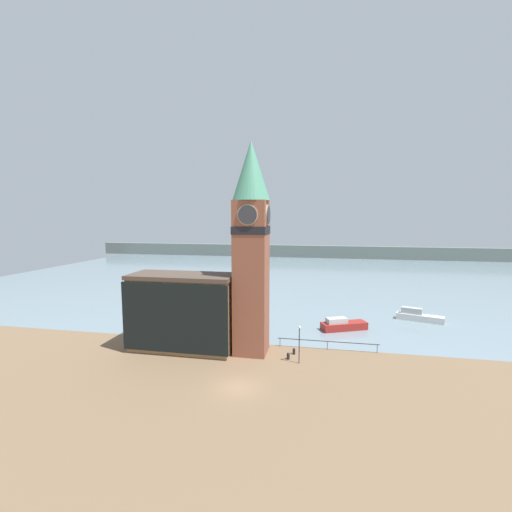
{
  "coord_description": "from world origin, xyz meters",
  "views": [
    {
      "loc": [
        7.67,
        -30.6,
        16.32
      ],
      "look_at": [
        0.51,
        6.6,
        12.09
      ],
      "focal_mm": 24.0,
      "sensor_mm": 36.0,
      "label": 1
    }
  ],
  "objects_px": {
    "clock_tower": "(251,243)",
    "mooring_bollard_far": "(294,351)",
    "pier_building": "(183,312)",
    "boat_far": "(418,316)",
    "mooring_bollard_near": "(288,356)",
    "lamp_post": "(299,338)",
    "boat_near": "(343,325)"
  },
  "relations": [
    {
      "from": "clock_tower",
      "to": "mooring_bollard_far",
      "type": "relative_size",
      "value": 32.65
    },
    {
      "from": "pier_building",
      "to": "mooring_bollard_near",
      "type": "relative_size",
      "value": 16.52
    },
    {
      "from": "pier_building",
      "to": "mooring_bollard_far",
      "type": "distance_m",
      "value": 14.44
    },
    {
      "from": "boat_near",
      "to": "boat_far",
      "type": "xyz_separation_m",
      "value": [
        12.04,
        6.79,
        0.04
      ]
    },
    {
      "from": "mooring_bollard_near",
      "to": "lamp_post",
      "type": "relative_size",
      "value": 0.18
    },
    {
      "from": "boat_far",
      "to": "lamp_post",
      "type": "relative_size",
      "value": 1.62
    },
    {
      "from": "clock_tower",
      "to": "lamp_post",
      "type": "bearing_deg",
      "value": -20.04
    },
    {
      "from": "mooring_bollard_near",
      "to": "lamp_post",
      "type": "bearing_deg",
      "value": -33.91
    },
    {
      "from": "mooring_bollard_far",
      "to": "lamp_post",
      "type": "bearing_deg",
      "value": -72.81
    },
    {
      "from": "mooring_bollard_far",
      "to": "lamp_post",
      "type": "distance_m",
      "value": 3.65
    },
    {
      "from": "pier_building",
      "to": "mooring_bollard_near",
      "type": "bearing_deg",
      "value": -3.2
    },
    {
      "from": "pier_building",
      "to": "lamp_post",
      "type": "height_order",
      "value": "pier_building"
    },
    {
      "from": "mooring_bollard_near",
      "to": "mooring_bollard_far",
      "type": "relative_size",
      "value": 1.02
    },
    {
      "from": "boat_near",
      "to": "mooring_bollard_far",
      "type": "xyz_separation_m",
      "value": [
        -6.29,
        -10.46,
        -0.29
      ]
    },
    {
      "from": "mooring_bollard_near",
      "to": "mooring_bollard_far",
      "type": "distance_m",
      "value": 1.68
    },
    {
      "from": "boat_near",
      "to": "mooring_bollard_near",
      "type": "distance_m",
      "value": 13.85
    },
    {
      "from": "mooring_bollard_near",
      "to": "boat_far",
      "type": "bearing_deg",
      "value": 44.96
    },
    {
      "from": "boat_far",
      "to": "pier_building",
      "type": "bearing_deg",
      "value": -132.48
    },
    {
      "from": "pier_building",
      "to": "boat_far",
      "type": "height_order",
      "value": "pier_building"
    },
    {
      "from": "boat_far",
      "to": "mooring_bollard_far",
      "type": "bearing_deg",
      "value": -118.66
    },
    {
      "from": "clock_tower",
      "to": "boat_far",
      "type": "relative_size",
      "value": 3.59
    },
    {
      "from": "mooring_bollard_near",
      "to": "mooring_bollard_far",
      "type": "xyz_separation_m",
      "value": [
        0.53,
        1.59,
        -0.01
      ]
    },
    {
      "from": "pier_building",
      "to": "boat_near",
      "type": "bearing_deg",
      "value": 29.44
    },
    {
      "from": "clock_tower",
      "to": "lamp_post",
      "type": "height_order",
      "value": "clock_tower"
    },
    {
      "from": "boat_near",
      "to": "lamp_post",
      "type": "distance_m",
      "value": 14.24
    },
    {
      "from": "pier_building",
      "to": "boat_far",
      "type": "relative_size",
      "value": 1.86
    },
    {
      "from": "pier_building",
      "to": "lamp_post",
      "type": "distance_m",
      "value": 14.71
    },
    {
      "from": "clock_tower",
      "to": "boat_near",
      "type": "height_order",
      "value": "clock_tower"
    },
    {
      "from": "pier_building",
      "to": "boat_far",
      "type": "xyz_separation_m",
      "value": [
        32.08,
        18.1,
        -4.01
      ]
    },
    {
      "from": "mooring_bollard_far",
      "to": "boat_far",
      "type": "bearing_deg",
      "value": 43.25
    },
    {
      "from": "clock_tower",
      "to": "mooring_bollard_far",
      "type": "xyz_separation_m",
      "value": [
        5.16,
        0.3,
        -12.99
      ]
    },
    {
      "from": "boat_far",
      "to": "mooring_bollard_near",
      "type": "distance_m",
      "value": 26.66
    }
  ]
}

